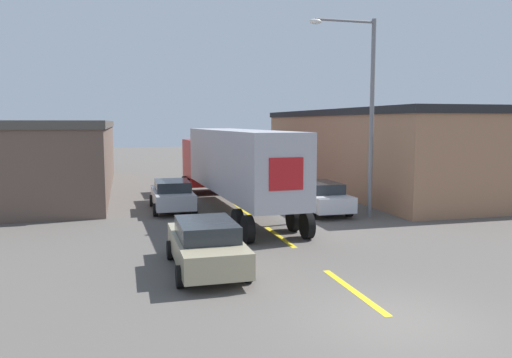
{
  "coord_description": "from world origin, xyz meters",
  "views": [
    {
      "loc": [
        -5.67,
        -9.33,
        4.36
      ],
      "look_at": [
        -0.54,
        9.98,
        2.07
      ],
      "focal_mm": 35.0,
      "sensor_mm": 36.0,
      "label": 1
    }
  ],
  "objects_px": {
    "parked_car_right_mid": "(319,197)",
    "street_lamp": "(365,104)",
    "semi_truck": "(231,162)",
    "parked_car_left_far": "(172,195)",
    "parked_car_left_near": "(206,244)",
    "parked_car_right_far": "(252,171)"
  },
  "relations": [
    {
      "from": "semi_truck",
      "to": "parked_car_left_near",
      "type": "distance_m",
      "value": 10.27
    },
    {
      "from": "parked_car_right_mid",
      "to": "parked_car_left_near",
      "type": "distance_m",
      "value": 10.49
    },
    {
      "from": "semi_truck",
      "to": "parked_car_right_far",
      "type": "bearing_deg",
      "value": 67.73
    },
    {
      "from": "parked_car_left_far",
      "to": "parked_car_right_far",
      "type": "bearing_deg",
      "value": 57.01
    },
    {
      "from": "semi_truck",
      "to": "parked_car_right_mid",
      "type": "height_order",
      "value": "semi_truck"
    },
    {
      "from": "parked_car_right_far",
      "to": "street_lamp",
      "type": "distance_m",
      "value": 15.25
    },
    {
      "from": "parked_car_left_far",
      "to": "street_lamp",
      "type": "xyz_separation_m",
      "value": [
        8.28,
        -4.04,
        4.4
      ]
    },
    {
      "from": "parked_car_left_far",
      "to": "street_lamp",
      "type": "distance_m",
      "value": 10.2
    },
    {
      "from": "semi_truck",
      "to": "parked_car_left_far",
      "type": "height_order",
      "value": "semi_truck"
    },
    {
      "from": "parked_car_right_mid",
      "to": "street_lamp",
      "type": "distance_m",
      "value": 4.91
    },
    {
      "from": "semi_truck",
      "to": "street_lamp",
      "type": "xyz_separation_m",
      "value": [
        5.45,
        -3.38,
        2.78
      ]
    },
    {
      "from": "semi_truck",
      "to": "street_lamp",
      "type": "bearing_deg",
      "value": -34.47
    },
    {
      "from": "parked_car_left_far",
      "to": "parked_car_left_near",
      "type": "bearing_deg",
      "value": -90.0
    },
    {
      "from": "semi_truck",
      "to": "parked_car_right_mid",
      "type": "relative_size",
      "value": 3.43
    },
    {
      "from": "parked_car_left_near",
      "to": "street_lamp",
      "type": "xyz_separation_m",
      "value": [
        8.28,
        6.36,
        4.4
      ]
    },
    {
      "from": "parked_car_right_far",
      "to": "parked_car_left_near",
      "type": "relative_size",
      "value": 1.0
    },
    {
      "from": "parked_car_right_far",
      "to": "street_lamp",
      "type": "relative_size",
      "value": 0.51
    },
    {
      "from": "parked_car_left_far",
      "to": "parked_car_right_far",
      "type": "xyz_separation_m",
      "value": [
        6.81,
        10.49,
        0.0
      ]
    },
    {
      "from": "parked_car_left_far",
      "to": "parked_car_right_far",
      "type": "distance_m",
      "value": 12.5
    },
    {
      "from": "parked_car_left_far",
      "to": "street_lamp",
      "type": "height_order",
      "value": "street_lamp"
    },
    {
      "from": "parked_car_right_mid",
      "to": "parked_car_right_far",
      "type": "xyz_separation_m",
      "value": [
        0.0,
        12.91,
        0.0
      ]
    },
    {
      "from": "parked_car_right_far",
      "to": "street_lamp",
      "type": "xyz_separation_m",
      "value": [
        1.47,
        -14.52,
        4.4
      ]
    }
  ]
}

